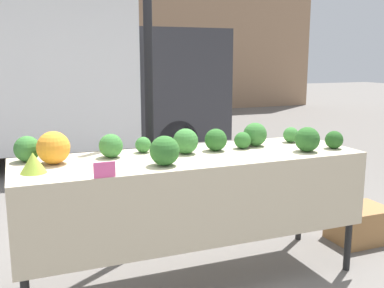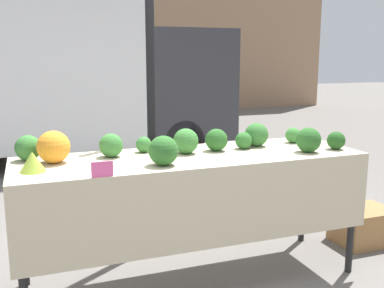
# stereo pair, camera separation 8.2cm
# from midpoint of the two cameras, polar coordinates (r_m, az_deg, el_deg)

# --- Properties ---
(ground_plane) EXTENTS (40.00, 40.00, 0.00)m
(ground_plane) POSITION_cam_midpoint_polar(r_m,az_deg,el_deg) (3.41, -0.72, -16.63)
(ground_plane) COLOR slate
(tent_pole) EXTENTS (0.07, 0.07, 2.67)m
(tent_pole) POSITION_cam_midpoint_polar(r_m,az_deg,el_deg) (3.62, -6.15, 7.02)
(tent_pole) COLOR black
(tent_pole) RESTS_ON ground_plane
(parked_truck) EXTENTS (4.67, 1.92, 2.68)m
(parked_truck) POSITION_cam_midpoint_polar(r_m,az_deg,el_deg) (7.20, -17.06, 8.93)
(parked_truck) COLOR white
(parked_truck) RESTS_ON ground_plane
(market_table) EXTENTS (2.39, 0.74, 0.92)m
(market_table) POSITION_cam_midpoint_polar(r_m,az_deg,el_deg) (3.06, -0.29, -3.88)
(market_table) COLOR beige
(market_table) RESTS_ON ground_plane
(orange_cauliflower) EXTENTS (0.21, 0.21, 0.21)m
(orange_cauliflower) POSITION_cam_midpoint_polar(r_m,az_deg,el_deg) (2.98, -17.95, -0.46)
(orange_cauliflower) COLOR orange
(orange_cauliflower) RESTS_ON market_table
(romanesco_head) EXTENTS (0.15, 0.15, 0.12)m
(romanesco_head) POSITION_cam_midpoint_polar(r_m,az_deg,el_deg) (2.79, -20.33, -2.26)
(romanesco_head) COLOR #93B238
(romanesco_head) RESTS_ON market_table
(broccoli_head_0) EXTENTS (0.18, 0.18, 0.18)m
(broccoli_head_0) POSITION_cam_midpoint_polar(r_m,az_deg,el_deg) (3.30, 13.75, 0.57)
(broccoli_head_0) COLOR #285B23
(broccoli_head_0) RESTS_ON market_table
(broccoli_head_1) EXTENTS (0.19, 0.19, 0.19)m
(broccoli_head_1) POSITION_cam_midpoint_polar(r_m,az_deg,el_deg) (2.80, -4.34, -0.86)
(broccoli_head_1) COLOR #2D6628
(broccoli_head_1) RESTS_ON market_table
(broccoli_head_2) EXTENTS (0.12, 0.12, 0.12)m
(broccoli_head_2) POSITION_cam_midpoint_polar(r_m,az_deg,el_deg) (3.33, 5.74, 0.47)
(broccoli_head_2) COLOR #2D6628
(broccoli_head_2) RESTS_ON market_table
(broccoli_head_3) EXTENTS (0.16, 0.16, 0.16)m
(broccoli_head_3) POSITION_cam_midpoint_polar(r_m,az_deg,el_deg) (3.24, 2.32, 0.54)
(broccoli_head_3) COLOR #285B23
(broccoli_head_3) RESTS_ON market_table
(broccoli_head_4) EXTENTS (0.13, 0.13, 0.13)m
(broccoli_head_4) POSITION_cam_midpoint_polar(r_m,az_deg,el_deg) (3.46, 16.95, 0.51)
(broccoli_head_4) COLOR #23511E
(broccoli_head_4) RESTS_ON market_table
(broccoli_head_5) EXTENTS (0.18, 0.18, 0.18)m
(broccoli_head_5) POSITION_cam_midpoint_polar(r_m,az_deg,el_deg) (3.14, -1.57, 0.36)
(broccoli_head_5) COLOR #387533
(broccoli_head_5) RESTS_ON market_table
(broccoli_head_6) EXTENTS (0.12, 0.12, 0.12)m
(broccoli_head_6) POSITION_cam_midpoint_polar(r_m,az_deg,el_deg) (3.63, 11.82, 1.15)
(broccoli_head_6) COLOR #387533
(broccoli_head_6) RESTS_ON market_table
(broccoli_head_7) EXTENTS (0.17, 0.17, 0.17)m
(broccoli_head_7) POSITION_cam_midpoint_polar(r_m,az_deg,el_deg) (3.10, -20.91, -0.58)
(broccoli_head_7) COLOR #387533
(broccoli_head_7) RESTS_ON market_table
(broccoli_head_8) EXTENTS (0.18, 0.18, 0.18)m
(broccoli_head_8) POSITION_cam_midpoint_polar(r_m,az_deg,el_deg) (3.44, 7.33, 1.22)
(broccoli_head_8) COLOR #336B2D
(broccoli_head_8) RESTS_ON market_table
(broccoli_head_9) EXTENTS (0.16, 0.16, 0.16)m
(broccoli_head_9) POSITION_cam_midpoint_polar(r_m,az_deg,el_deg) (3.07, -11.02, -0.22)
(broccoli_head_9) COLOR #387533
(broccoli_head_9) RESTS_ON market_table
(broccoli_head_10) EXTENTS (0.11, 0.11, 0.11)m
(broccoli_head_10) POSITION_cam_midpoint_polar(r_m,az_deg,el_deg) (3.20, -6.95, -0.10)
(broccoli_head_10) COLOR #387533
(broccoli_head_10) RESTS_ON market_table
(price_sign) EXTENTS (0.12, 0.01, 0.09)m
(price_sign) POSITION_cam_midpoint_polar(r_m,az_deg,el_deg) (2.58, -11.94, -3.23)
(price_sign) COLOR #F45B9E
(price_sign) RESTS_ON market_table
(produce_crate) EXTENTS (0.48, 0.38, 0.30)m
(produce_crate) POSITION_cam_midpoint_polar(r_m,az_deg,el_deg) (4.23, 19.98, -9.51)
(produce_crate) COLOR #9E7042
(produce_crate) RESTS_ON ground_plane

